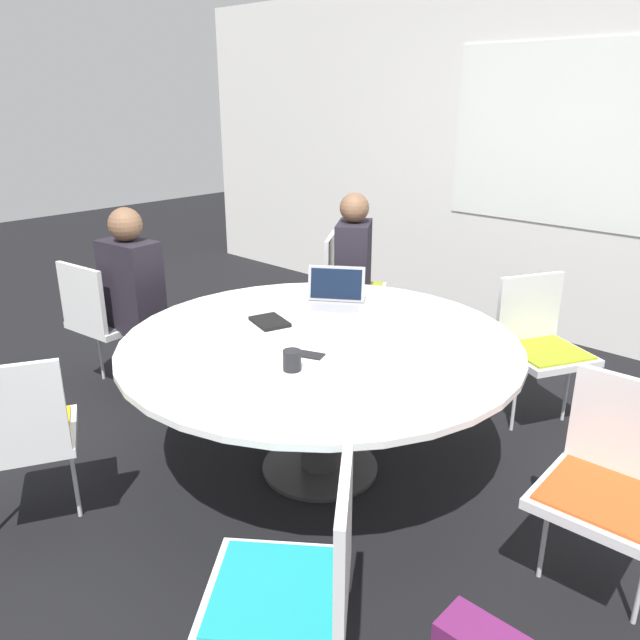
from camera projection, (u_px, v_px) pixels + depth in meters
ground_plane at (320, 468)px, 3.26m from camera, size 16.00×16.00×0.00m
wall_back at (564, 164)px, 4.61m from camera, size 8.00×0.07×2.70m
conference_table at (320, 361)px, 3.05m from camera, size 1.93×1.93×0.72m
chair_0 at (347, 282)px, 4.63m from camera, size 0.59×0.60×0.87m
chair_1 at (102, 315)px, 3.95m from camera, size 0.49×0.47×0.87m
chair_2 at (18, 430)px, 2.60m from camera, size 0.58×0.58×0.87m
chair_3 at (299, 579)px, 1.80m from camera, size 0.60×0.60×0.87m
chair_4 at (611, 476)px, 2.29m from camera, size 0.45×0.43×0.87m
chair_5 at (540, 339)px, 3.56m from camera, size 0.58×0.58×0.87m
person_0 at (356, 266)px, 4.33m from camera, size 0.38×0.42×1.22m
person_1 at (134, 289)px, 3.81m from camera, size 0.38×0.29×1.22m
laptop at (335, 297)px, 3.46m from camera, size 0.39×0.37×0.21m
spiral_notebook at (270, 322)px, 3.22m from camera, size 0.25×0.21×0.02m
coffee_cup at (292, 360)px, 2.67m from camera, size 0.08×0.08×0.09m
cell_phone at (309, 355)px, 2.83m from camera, size 0.16×0.12×0.01m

